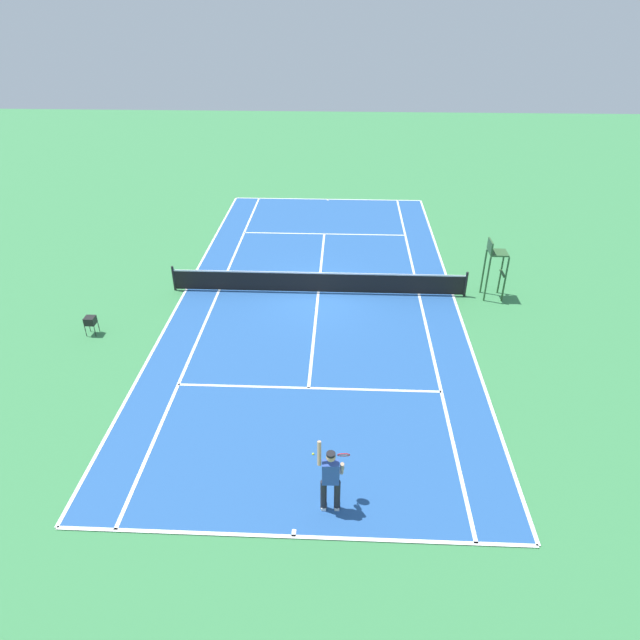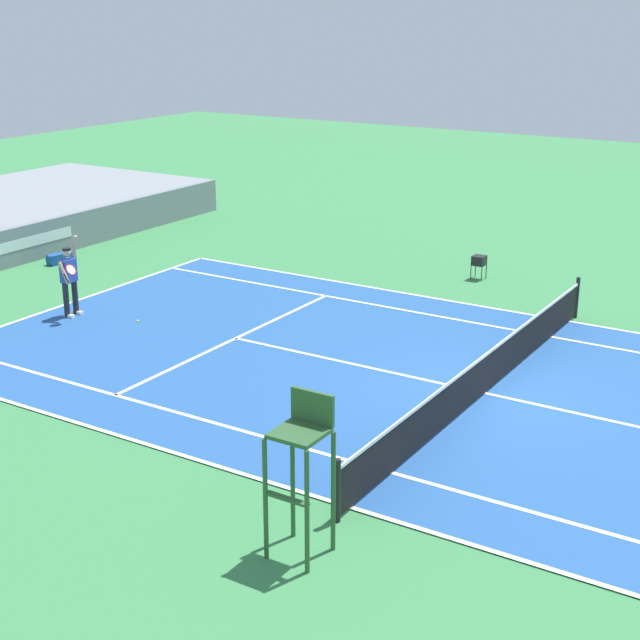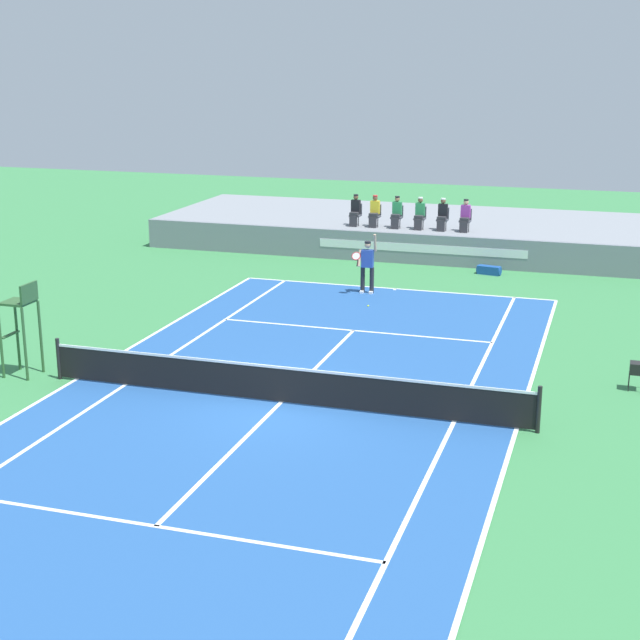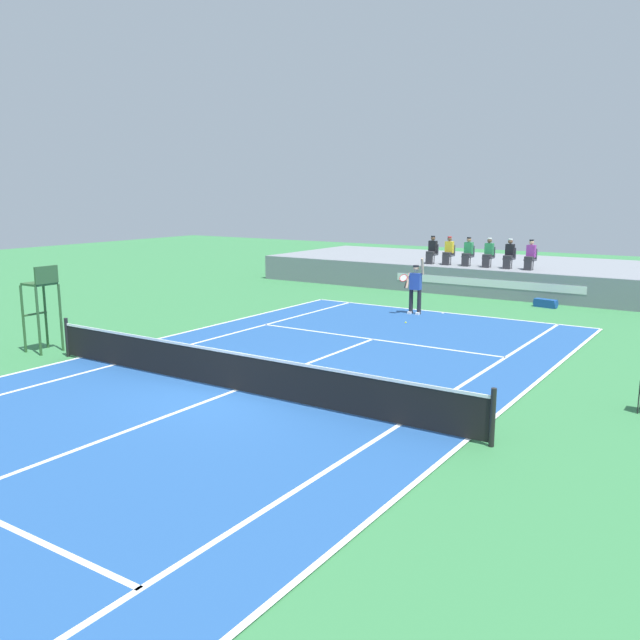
% 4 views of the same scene
% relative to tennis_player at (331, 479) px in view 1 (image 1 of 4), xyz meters
% --- Properties ---
extents(ground_plane, '(80.00, 80.00, 0.00)m').
position_rel_tennis_player_xyz_m(ground_plane, '(0.81, -11.04, -0.99)').
color(ground_plane, '#387F47').
extents(court, '(11.08, 23.88, 0.03)m').
position_rel_tennis_player_xyz_m(court, '(0.81, -11.04, -0.98)').
color(court, '#235193').
rests_on(court, ground).
extents(net, '(11.98, 0.10, 1.07)m').
position_rel_tennis_player_xyz_m(net, '(0.81, -11.04, -0.47)').
color(net, black).
rests_on(net, ground).
extents(tennis_player, '(0.76, 0.64, 2.08)m').
position_rel_tennis_player_xyz_m(tennis_player, '(0.00, 0.00, 0.00)').
color(tennis_player, '#232328').
rests_on(tennis_player, ground).
extents(tennis_ball, '(0.07, 0.07, 0.07)m').
position_rel_tennis_player_xyz_m(tennis_ball, '(0.51, -1.77, -0.96)').
color(tennis_ball, '#D1E533').
rests_on(tennis_ball, ground).
extents(umpire_chair, '(0.77, 0.77, 2.44)m').
position_rel_tennis_player_xyz_m(umpire_chair, '(-6.12, -11.04, 0.56)').
color(umpire_chair, '#2D562D').
rests_on(umpire_chair, ground).
extents(ball_hopper, '(0.36, 0.36, 0.70)m').
position_rel_tennis_player_xyz_m(ball_hopper, '(8.80, -7.50, -0.42)').
color(ball_hopper, black).
rests_on(ball_hopper, ground).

